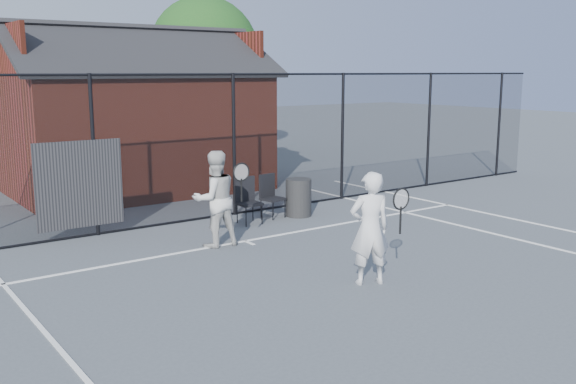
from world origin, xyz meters
TOP-DOWN VIEW (x-y plane):
  - ground at (0.00, 0.00)m, footprint 80.00×80.00m
  - court_lines at (0.00, -1.32)m, footprint 11.02×18.00m
  - fence at (-0.30, 5.00)m, footprint 22.04×3.00m
  - clubhouse at (0.50, 9.00)m, footprint 6.50×4.36m
  - tree_right at (5.50, 14.50)m, footprint 3.97×3.97m
  - player_front at (0.22, -0.04)m, footprint 0.79×0.64m
  - player_back at (-0.57, 3.05)m, footprint 0.94×0.71m
  - chair_left at (0.80, 4.10)m, footprint 0.46×0.48m
  - chair_right at (1.50, 4.28)m, footprint 0.50×0.51m
  - waste_bin at (2.03, 4.10)m, footprint 0.63×0.63m

SIDE VIEW (x-z plane):
  - ground at x=0.00m, z-range 0.00..0.00m
  - court_lines at x=0.00m, z-range 0.00..0.01m
  - waste_bin at x=2.03m, z-range 0.00..0.80m
  - chair_right at x=1.50m, z-range 0.00..0.89m
  - chair_left at x=0.80m, z-range 0.00..0.92m
  - player_front at x=0.22m, z-range 0.00..1.65m
  - player_back at x=-0.57m, z-range 0.00..1.69m
  - fence at x=-0.30m, z-range -0.05..2.95m
  - clubhouse at x=0.50m, z-range -0.49..3.70m
  - tree_right at x=5.50m, z-range 0.86..6.56m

